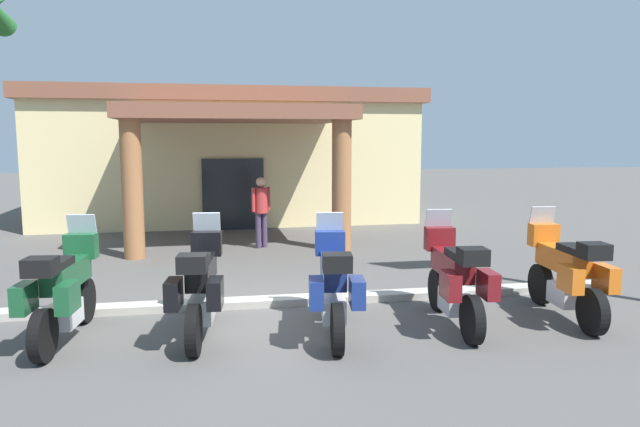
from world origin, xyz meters
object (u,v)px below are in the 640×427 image
(motorcycle_blue, at_px, (333,286))
(motorcycle_maroon, at_px, (455,279))
(motorcycle_black, at_px, (201,286))
(pedestrian, at_px, (261,207))
(motorcycle_orange, at_px, (567,273))
(motel_building, at_px, (229,154))
(motorcycle_green, at_px, (63,290))

(motorcycle_blue, xyz_separation_m, motorcycle_maroon, (1.79, 0.06, 0.00))
(motorcycle_black, xyz_separation_m, pedestrian, (1.33, 6.39, 0.32))
(motorcycle_maroon, distance_m, motorcycle_orange, 1.79)
(motorcycle_black, xyz_separation_m, motorcycle_maroon, (3.58, -0.22, 0.00))
(motel_building, height_order, motorcycle_green, motel_building)
(motorcycle_green, distance_m, pedestrian, 7.02)
(motorcycle_green, bearing_deg, motel_building, -5.85)
(motel_building, xyz_separation_m, motorcycle_orange, (4.65, -12.31, -1.46))
(motel_building, bearing_deg, motorcycle_green, -102.54)
(motorcycle_green, distance_m, motorcycle_black, 1.79)
(motorcycle_orange, bearing_deg, motorcycle_maroon, 96.43)
(motel_building, xyz_separation_m, pedestrian, (0.61, -5.74, -1.14))
(motorcycle_black, distance_m, motorcycle_blue, 1.81)
(pedestrian, bearing_deg, motel_building, 158.30)
(motorcycle_black, bearing_deg, motorcycle_blue, -92.78)
(motorcycle_black, height_order, pedestrian, pedestrian)
(pedestrian, bearing_deg, motorcycle_black, -39.55)
(pedestrian, bearing_deg, motorcycle_maroon, -8.99)
(motorcycle_green, bearing_deg, pedestrian, -20.51)
(motorcycle_blue, bearing_deg, motorcycle_maroon, -80.37)
(motorcycle_green, height_order, motorcycle_orange, same)
(motorcycle_maroon, xyz_separation_m, motorcycle_orange, (1.79, 0.04, 0.00))
(motorcycle_blue, height_order, pedestrian, pedestrian)
(motorcycle_green, height_order, motorcycle_blue, same)
(motorcycle_black, relative_size, motorcycle_orange, 1.00)
(motel_building, height_order, motorcycle_orange, motel_building)
(motorcycle_blue, bearing_deg, motorcycle_green, 91.30)
(motorcycle_maroon, bearing_deg, pedestrian, 23.69)
(motorcycle_blue, distance_m, motorcycle_orange, 3.58)
(motel_building, bearing_deg, motorcycle_maroon, -77.70)
(motorcycle_green, distance_m, motorcycle_orange, 7.17)
(motorcycle_maroon, xyz_separation_m, pedestrian, (-2.25, 6.61, 0.32))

